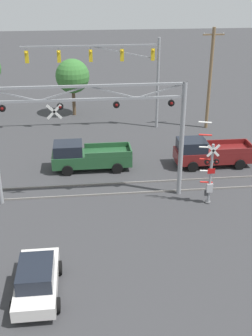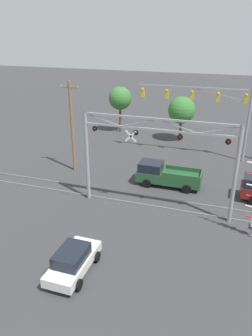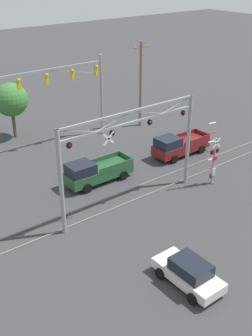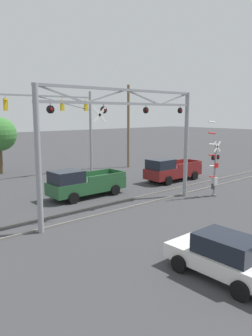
% 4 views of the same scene
% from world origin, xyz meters
% --- Properties ---
extents(rail_track_near, '(80.00, 0.08, 0.10)m').
position_xyz_m(rail_track_near, '(0.00, 17.27, 0.05)').
color(rail_track_near, gray).
rests_on(rail_track_near, ground_plane).
extents(rail_track_far, '(80.00, 0.08, 0.10)m').
position_xyz_m(rail_track_far, '(0.00, 18.70, 0.05)').
color(rail_track_far, gray).
rests_on(rail_track_far, ground_plane).
extents(crossing_gantry, '(11.23, 0.30, 7.10)m').
position_xyz_m(crossing_gantry, '(-0.01, 16.98, 4.60)').
color(crossing_gantry, gray).
rests_on(crossing_gantry, ground_plane).
extents(crossing_signal_mast, '(1.42, 0.35, 5.25)m').
position_xyz_m(crossing_signal_mast, '(6.91, 15.59, 1.93)').
color(crossing_signal_mast, gray).
rests_on(crossing_signal_mast, ground_plane).
extents(traffic_signal_span, '(11.52, 0.39, 7.83)m').
position_xyz_m(traffic_signal_span, '(2.96, 29.52, 5.60)').
color(traffic_signal_span, gray).
rests_on(traffic_signal_span, ground_plane).
extents(pickup_truck_lead, '(5.54, 2.15, 2.01)m').
position_xyz_m(pickup_truck_lead, '(-0.15, 21.29, 0.97)').
color(pickup_truck_lead, '#23512D').
rests_on(pickup_truck_lead, ground_plane).
extents(pickup_truck_following, '(5.49, 2.15, 2.01)m').
position_xyz_m(pickup_truck_following, '(8.55, 20.98, 0.97)').
color(pickup_truck_following, maroon).
rests_on(pickup_truck_following, ground_plane).
extents(sedan_waiting, '(2.00, 4.05, 1.56)m').
position_xyz_m(sedan_waiting, '(-2.64, 8.68, 0.79)').
color(sedan_waiting, silver).
rests_on(sedan_waiting, ground_plane).
extents(utility_pole_right, '(1.80, 0.28, 8.66)m').
position_xyz_m(utility_pole_right, '(10.68, 28.89, 4.47)').
color(utility_pole_right, brown).
rests_on(utility_pole_right, ground_plane).
extents(background_tree_far_left_verge, '(3.21, 3.21, 5.40)m').
position_xyz_m(background_tree_far_left_verge, '(-1.08, 33.97, 3.78)').
color(background_tree_far_left_verge, brown).
rests_on(background_tree_far_left_verge, ground_plane).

